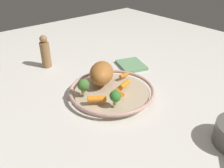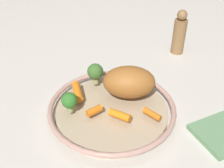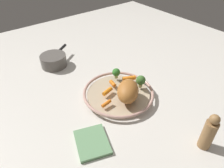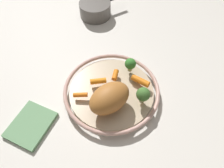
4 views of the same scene
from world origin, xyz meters
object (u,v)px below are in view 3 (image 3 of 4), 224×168
serving_bowl (118,94)px  broccoli_floret_small (116,73)px  broccoli_floret_mid (141,81)px  baby_carrot_back (129,78)px  baby_carrot_near_rim (106,104)px  baby_carrot_center (113,83)px  roast_chicken_piece (129,91)px  baby_carrot_left (107,91)px  dish_towel (92,142)px  pepper_mill (209,133)px  saucepan (54,60)px

serving_bowl → broccoli_floret_small: 0.12m
broccoli_floret_mid → baby_carrot_back: bearing=-174.5°
serving_bowl → broccoli_floret_mid: size_ratio=5.46×
baby_carrot_back → baby_carrot_near_rim: bearing=-69.2°
baby_carrot_back → baby_carrot_center: baby_carrot_back is taller
broccoli_floret_mid → serving_bowl: bearing=-109.9°
serving_bowl → baby_carrot_back: 0.11m
serving_bowl → baby_carrot_center: size_ratio=8.30×
serving_bowl → roast_chicken_piece: roast_chicken_piece is taller
baby_carrot_left → dish_towel: (0.17, -0.20, -0.04)m
broccoli_floret_small → broccoli_floret_mid: 0.14m
baby_carrot_near_rim → broccoli_floret_mid: 0.21m
baby_carrot_center → baby_carrot_near_rim: size_ratio=0.85×
baby_carrot_left → roast_chicken_piece: bearing=31.9°
broccoli_floret_small → dish_towel: (0.24, -0.30, -0.06)m
baby_carrot_back → dish_towel: bearing=-62.2°
serving_bowl → baby_carrot_left: baby_carrot_left is taller
baby_carrot_left → baby_carrot_near_rim: (0.06, -0.05, -0.00)m
serving_bowl → broccoli_floret_mid: 0.12m
roast_chicken_piece → pepper_mill: pepper_mill is taller
serving_bowl → broccoli_floret_mid: bearing=70.1°
baby_carrot_center → baby_carrot_left: baby_carrot_left is taller
dish_towel → broccoli_floret_mid: bearing=107.1°
baby_carrot_left → broccoli_floret_mid: 0.17m
pepper_mill → serving_bowl: bearing=-169.5°
serving_bowl → broccoli_floret_small: (-0.09, 0.06, 0.05)m
broccoli_floret_mid → pepper_mill: size_ratio=0.38×
broccoli_floret_small → roast_chicken_piece: bearing=-19.4°
baby_carrot_center → broccoli_floret_mid: broccoli_floret_mid is taller
saucepan → pepper_mill: bearing=12.8°
serving_bowl → broccoli_floret_small: size_ratio=6.18×
serving_bowl → baby_carrot_center: baby_carrot_center is taller
roast_chicken_piece → dish_towel: bearing=-71.9°
serving_bowl → pepper_mill: bearing=10.5°
baby_carrot_center → broccoli_floret_small: broccoli_floret_small is taller
serving_bowl → roast_chicken_piece: (0.06, 0.00, 0.06)m
serving_bowl → baby_carrot_center: 0.06m
serving_bowl → saucepan: 0.46m
roast_chicken_piece → saucepan: size_ratio=0.68×
serving_bowl → roast_chicken_piece: bearing=3.9°
roast_chicken_piece → serving_bowl: bearing=-176.1°
baby_carrot_back → broccoli_floret_small: 0.07m
baby_carrot_left → saucepan: size_ratio=0.27×
serving_bowl → pepper_mill: pepper_mill is taller
baby_carrot_center → dish_towel: 0.33m
baby_carrot_near_rim → roast_chicken_piece: bearing=77.0°
broccoli_floret_small → pepper_mill: size_ratio=0.34×
baby_carrot_left → saucepan: 0.43m
baby_carrot_left → saucepan: (-0.42, -0.07, -0.01)m
pepper_mill → broccoli_floret_small: bearing=-178.1°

